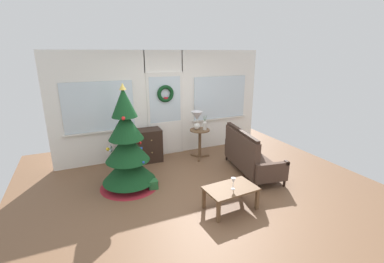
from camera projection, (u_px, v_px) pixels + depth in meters
The scene contains 11 objects.
ground_plane at pixel (201, 190), 5.00m from camera, with size 6.76×6.76×0.00m, color brown.
back_wall_with_door at pixel (165, 104), 6.45m from camera, with size 5.20×0.19×2.55m.
christmas_tree at pixel (127, 152), 4.95m from camera, with size 1.12×1.12×1.99m.
dresser_cabinet at pixel (142, 146), 6.19m from camera, with size 0.92×0.47×0.78m.
settee_sofa at pixel (249, 156), 5.63m from camera, with size 0.94×1.70×0.96m.
side_table at pixel (200, 138), 6.39m from camera, with size 0.50×0.48×0.72m.
table_lamp at pixel (197, 118), 6.26m from camera, with size 0.28×0.28×0.44m.
flower_vase at pixel (205, 125), 6.28m from camera, with size 0.11×0.10×0.35m.
coffee_table at pixel (231, 191), 4.33m from camera, with size 0.87×0.57×0.38m.
wine_glass at pixel (233, 181), 4.23m from camera, with size 0.08×0.08×0.20m.
gift_box at pixel (153, 184), 5.03m from camera, with size 0.17×0.16×0.17m, color #266633.
Camera 1 is at (-1.98, -4.01, 2.51)m, focal length 24.74 mm.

